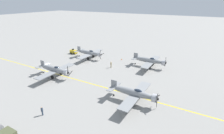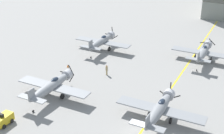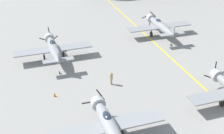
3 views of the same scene
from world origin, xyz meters
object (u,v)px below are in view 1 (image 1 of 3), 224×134
object	(u,v)px
airplane_mid_left	(90,53)
ground_crew_walking	(42,111)
ground_crew_inspecting	(111,64)
airplane_far_left	(150,61)
traffic_cone	(122,59)
airplane_far_center	(134,93)
tow_tractor	(74,52)
airplane_mid_center	(55,69)

from	to	relation	value
airplane_mid_left	ground_crew_walking	world-z (taller)	airplane_mid_left
ground_crew_inspecting	airplane_far_left	bearing A→B (deg)	122.60
airplane_far_left	traffic_cone	xyz separation A→B (m)	(-1.63, -10.12, -1.74)
airplane_far_center	tow_tractor	xyz separation A→B (m)	(-18.88, -32.22, -1.22)
airplane_mid_center	ground_crew_inspecting	distance (m)	15.80
ground_crew_walking	traffic_cone	size ratio (longest dim) A/B	3.06
ground_crew_inspecting	traffic_cone	xyz separation A→B (m)	(-7.80, -0.46, -0.74)
airplane_far_left	tow_tractor	world-z (taller)	airplane_far_left
tow_tractor	ground_crew_walking	world-z (taller)	tow_tractor
ground_crew_inspecting	airplane_mid_center	bearing A→B (deg)	-36.27
airplane_far_left	tow_tractor	xyz separation A→B (m)	(0.93, -28.71, -1.22)
airplane_far_left	airplane_mid_left	world-z (taller)	airplane_far_left
airplane_mid_center	tow_tractor	world-z (taller)	airplane_mid_center
airplane_mid_left	traffic_cone	world-z (taller)	airplane_mid_left
airplane_far_left	ground_crew_walking	xyz separation A→B (m)	(31.68, -8.62, -1.09)
airplane_far_left	tow_tractor	distance (m)	28.75
airplane_far_left	airplane_mid_left	bearing A→B (deg)	-97.81
airplane_far_left	traffic_cone	distance (m)	10.39
airplane_mid_left	traffic_cone	xyz separation A→B (m)	(-4.10, 10.05, -1.74)
airplane_far_left	airplane_far_center	xyz separation A→B (m)	(19.80, 3.51, -0.00)
tow_tractor	traffic_cone	distance (m)	18.77
airplane_mid_center	ground_crew_inspecting	size ratio (longest dim) A/B	6.43
ground_crew_walking	traffic_cone	bearing A→B (deg)	-177.42
traffic_cone	airplane_mid_center	bearing A→B (deg)	-23.38
airplane_mid_center	airplane_far_left	bearing A→B (deg)	129.88
airplane_mid_center	airplane_far_center	world-z (taller)	airplane_mid_center
airplane_mid_center	airplane_far_center	distance (m)	22.51
airplane_mid_center	ground_crew_walking	distance (m)	16.50
airplane_far_left	airplane_far_center	distance (m)	20.11
airplane_mid_left	ground_crew_walking	size ratio (longest dim) A/B	7.14
airplane_mid_center	traffic_cone	xyz separation A→B (m)	(-20.51, 8.87, -1.74)
airplane_far_center	ground_crew_walking	xyz separation A→B (m)	(11.87, -12.13, -1.09)
ground_crew_inspecting	airplane_mid_left	bearing A→B (deg)	-109.38
airplane_mid_left	tow_tractor	bearing A→B (deg)	-104.16
airplane_far_left	airplane_mid_left	xyz separation A→B (m)	(2.48, -20.16, 0.00)
airplane_mid_center	ground_crew_inspecting	world-z (taller)	airplane_mid_center
airplane_mid_left	traffic_cone	bearing A→B (deg)	108.36
airplane_far_left	airplane_mid_center	xyz separation A→B (m)	(18.89, -18.98, -0.00)
ground_crew_inspecting	traffic_cone	world-z (taller)	ground_crew_inspecting
airplane_mid_left	airplane_far_center	xyz separation A→B (m)	(17.33, 23.67, -0.00)
airplane_mid_left	ground_crew_inspecting	distance (m)	11.18
tow_tractor	ground_crew_inspecting	distance (m)	19.77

